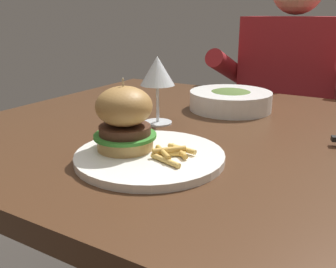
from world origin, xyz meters
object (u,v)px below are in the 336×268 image
Objects in this scene: burger_sandwich at (124,118)px; soup_bowl at (230,100)px; main_plate at (150,156)px; wine_glass at (157,73)px; diner_person at (285,124)px.

burger_sandwich is 0.43m from soup_bowl.
main_plate is 1.21× the size of soup_bowl.
soup_bowl reaches higher than main_plate.
wine_glass is (-0.06, 0.21, 0.05)m from burger_sandwich.
wine_glass is at bearing -99.15° from diner_person.
diner_person reaches higher than wine_glass.
diner_person is (0.06, 0.98, -0.25)m from burger_sandwich.
soup_bowl is at bearing 91.89° from main_plate.
soup_bowl is at bearing 85.08° from burger_sandwich.
wine_glass is 0.72× the size of soup_bowl.
burger_sandwich is 1.02m from diner_person.
main_plate is 0.26m from wine_glass.
main_plate is 0.23× the size of diner_person.
diner_person reaches higher than main_plate.
burger_sandwich is 0.11× the size of diner_person.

